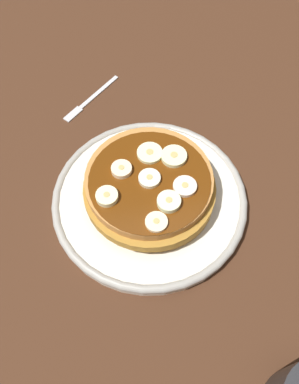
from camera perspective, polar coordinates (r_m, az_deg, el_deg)
ground_plane at (r=58.33cm, az=-0.00°, el=-2.29°), size 140.00×140.00×3.00cm
plate at (r=56.07cm, az=-0.00°, el=-1.02°), size 27.63×27.63×2.01cm
pancake_stack at (r=53.68cm, az=0.10°, el=0.62°), size 18.46×18.25×4.53cm
banana_slice_0 at (r=51.33cm, az=-0.05°, el=1.61°), size 2.92×2.92×0.81cm
banana_slice_1 at (r=48.40cm, az=0.76°, el=-4.43°), size 2.81×2.81×0.70cm
banana_slice_2 at (r=53.61cm, az=3.56°, el=5.14°), size 3.51×3.51×0.89cm
banana_slice_3 at (r=49.64cm, az=2.82°, el=-1.43°), size 3.05×3.05×1.04cm
banana_slice_4 at (r=52.37cm, az=-4.07°, el=3.28°), size 2.76×2.76×0.98cm
banana_slice_5 at (r=51.08cm, az=5.14°, el=0.78°), size 3.09×3.09×0.81cm
banana_slice_6 at (r=53.94cm, az=0.03°, el=5.62°), size 3.51×3.51×0.72cm
banana_slice_7 at (r=50.24cm, az=-6.18°, el=-0.67°), size 2.87×2.87×1.07cm
fork at (r=69.68cm, az=-8.77°, el=13.01°), size 9.82×9.95×0.50cm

